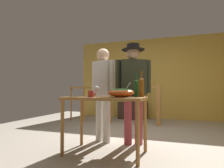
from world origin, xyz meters
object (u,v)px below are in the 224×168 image
(wine_bottle_amber, at_px, (142,87))
(stair_railing, at_px, (126,100))
(salad_bowl, at_px, (121,92))
(framed_picture, at_px, (127,67))
(tv_console, at_px, (133,110))
(person_standing_left, at_px, (103,87))
(person_standing_right, at_px, (133,84))
(serving_table, at_px, (105,104))
(mug_red, at_px, (91,94))
(flat_screen_tv, at_px, (133,93))
(wine_glass, at_px, (96,89))
(wine_bottle_green, at_px, (136,87))

(wine_bottle_amber, bearing_deg, stair_railing, 110.19)
(stair_railing, bearing_deg, salad_bowl, -76.65)
(framed_picture, xyz_separation_m, tv_console, (0.25, -0.29, -1.45))
(framed_picture, height_order, person_standing_left, framed_picture)
(person_standing_left, bearing_deg, person_standing_right, -155.98)
(person_standing_right, bearing_deg, serving_table, 41.31)
(tv_console, bearing_deg, person_standing_right, -77.03)
(serving_table, distance_m, salad_bowl, 0.30)
(tv_console, height_order, wine_bottle_amber, wine_bottle_amber)
(framed_picture, distance_m, serving_table, 3.87)
(serving_table, height_order, salad_bowl, salad_bowl)
(framed_picture, xyz_separation_m, stair_railing, (0.28, -1.24, -1.07))
(framed_picture, xyz_separation_m, mug_red, (0.48, -3.86, -0.85))
(tv_console, xyz_separation_m, salad_bowl, (0.60, -3.40, 0.62))
(flat_screen_tv, height_order, wine_glass, flat_screen_tv)
(tv_console, xyz_separation_m, wine_glass, (0.23, -3.41, 0.66))
(framed_picture, bearing_deg, person_standing_left, -83.68)
(wine_bottle_green, xyz_separation_m, mug_red, (-0.55, -0.42, -0.09))
(serving_table, height_order, person_standing_left, person_standing_left)
(serving_table, relative_size, person_standing_left, 0.69)
(person_standing_right, bearing_deg, mug_red, 37.89)
(person_standing_left, bearing_deg, framed_picture, -59.67)
(wine_glass, height_order, wine_bottle_green, wine_bottle_green)
(flat_screen_tv, height_order, person_standing_left, person_standing_left)
(tv_console, distance_m, wine_bottle_amber, 3.43)
(flat_screen_tv, bearing_deg, framed_picture, 128.32)
(tv_console, xyz_separation_m, flat_screen_tv, (0.00, -0.03, 0.55))
(mug_red, relative_size, person_standing_right, 0.07)
(salad_bowl, distance_m, person_standing_right, 0.63)
(wine_glass, distance_m, wine_bottle_green, 0.59)
(wine_bottle_amber, bearing_deg, mug_red, -153.26)
(tv_console, distance_m, person_standing_left, 2.88)
(tv_console, bearing_deg, stair_railing, -88.60)
(stair_railing, bearing_deg, serving_table, -82.04)
(tv_console, height_order, person_standing_right, person_standing_right)
(framed_picture, relative_size, wine_glass, 3.00)
(stair_railing, relative_size, wine_bottle_green, 7.63)
(person_standing_right, bearing_deg, salad_bowl, 62.46)
(framed_picture, bearing_deg, person_standing_right, -73.77)
(salad_bowl, xyz_separation_m, wine_bottle_amber, (0.26, 0.15, 0.08))
(wine_glass, bearing_deg, wine_bottle_green, 25.26)
(wine_bottle_green, relative_size, person_standing_right, 0.20)
(wine_bottle_green, bearing_deg, person_standing_left, 151.72)
(tv_console, bearing_deg, salad_bowl, -79.93)
(wine_glass, height_order, person_standing_left, person_standing_left)
(salad_bowl, height_order, person_standing_right, person_standing_right)
(stair_railing, distance_m, tv_console, 1.02)
(wine_glass, distance_m, wine_bottle_amber, 0.66)
(framed_picture, bearing_deg, serving_table, -80.46)
(framed_picture, relative_size, flat_screen_tv, 0.71)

